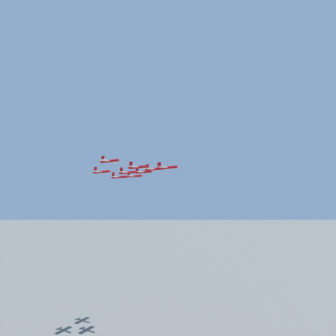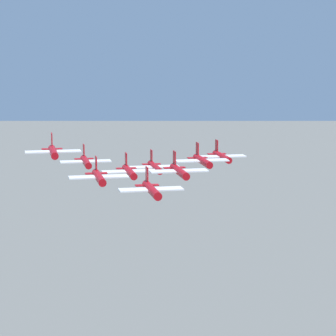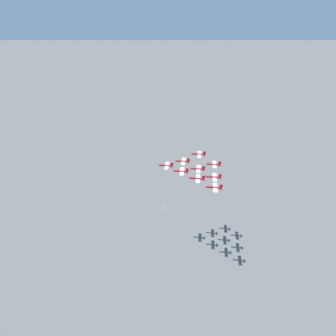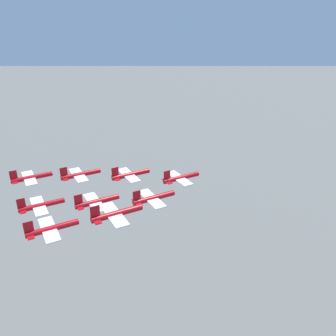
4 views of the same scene
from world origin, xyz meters
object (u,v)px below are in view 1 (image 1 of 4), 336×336
jet_2 (138,167)px  jet_6 (134,176)px  jet_7 (119,177)px  jet_3 (143,172)px  jet_0 (166,168)px  jet_1 (154,169)px  jet_8 (101,172)px  jet_4 (127,172)px  jet_5 (109,161)px

jet_2 → jet_6: (22.51, -24.47, -0.59)m
jet_7 → jet_3: bearing=120.5°
jet_6 → jet_7: jet_6 is taller
jet_3 → jet_0: bearing=59.5°
jet_3 → jet_6: (11.01, -5.91, -0.99)m
jet_0 → jet_7: (32.53, -5.06, -1.97)m
jet_1 → jet_8: 25.02m
jet_6 → jet_2: bearing=40.4°
jet_0 → jet_1: (11.01, -5.91, 0.73)m
jet_1 → jet_8: size_ratio=1.00×
jet_2 → jet_7: (22.02, -11.81, -2.18)m
jet_1 → jet_6: (22.02, -11.81, -1.11)m
jet_0 → jet_2: jet_2 is taller
jet_2 → jet_7: size_ratio=1.00×
jet_3 → jet_4: bearing=0.0°
jet_8 → jet_4: bearing=120.5°
jet_4 → jet_6: (11.51, -18.56, 0.49)m
jet_1 → jet_7: size_ratio=1.00×
jet_0 → jet_8: bearing=-78.9°
jet_2 → jet_3: (11.51, -18.56, 0.40)m
jet_0 → jet_6: 37.48m
jet_0 → jet_3: bearing=-120.5°
jet_3 → jet_7: jet_3 is taller
jet_5 → jet_1: bearing=150.5°
jet_2 → jet_3: bearing=-150.5°
jet_1 → jet_8: jet_1 is taller
jet_0 → jet_3: jet_3 is taller
jet_2 → jet_7: jet_2 is taller
jet_6 → jet_8: 25.34m
jet_7 → jet_8: 12.74m
jet_5 → jet_6: (12.00, -31.22, -3.23)m
jet_1 → jet_7: 21.70m
jet_1 → jet_4: jet_1 is taller
jet_0 → jet_8: 32.92m
jet_3 → jet_5: size_ratio=1.00×
jet_7 → jet_8: size_ratio=1.00×
jet_0 → jet_5: size_ratio=1.00×
jet_0 → jet_1: size_ratio=1.00×
jet_3 → jet_7: 12.76m
jet_4 → jet_7: (11.01, -5.91, -1.10)m
jet_6 → jet_8: size_ratio=1.00×
jet_0 → jet_6: (33.03, -17.72, -0.38)m
jet_7 → jet_8: (-0.50, 12.66, 1.38)m
jet_0 → jet_6: jet_0 is taller
jet_4 → jet_6: jet_6 is taller
jet_1 → jet_3: 12.49m
jet_3 → jet_6: 12.53m
jet_3 → jet_1: bearing=59.5°
jet_1 → jet_6: bearing=-120.5°
jet_5 → jet_7: size_ratio=1.00×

